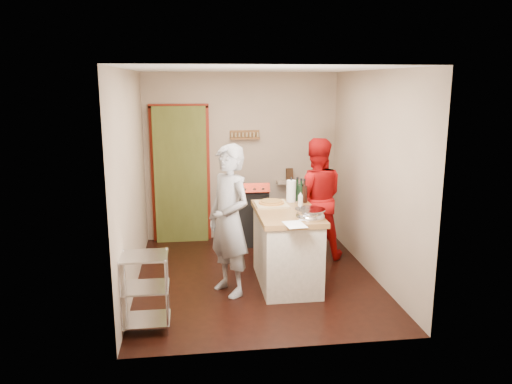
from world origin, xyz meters
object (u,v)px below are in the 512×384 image
at_px(island, 287,245).
at_px(person_stripe, 229,221).
at_px(stove, 247,215).
at_px(person_red, 315,199).
at_px(wire_shelving, 145,288).

height_order(island, person_stripe, person_stripe).
relative_size(stove, person_red, 0.59).
relative_size(island, person_stripe, 0.78).
height_order(island, person_red, person_red).
bearing_deg(wire_shelving, island, 30.95).
xyz_separation_m(stove, person_red, (0.88, -0.74, 0.40)).
distance_m(island, person_stripe, 0.85).
distance_m(wire_shelving, person_stripe, 1.29).
bearing_deg(stove, wire_shelving, -116.85).
relative_size(island, person_red, 0.81).
height_order(wire_shelving, person_red, person_red).
distance_m(stove, island, 1.67).
height_order(wire_shelving, island, island).
height_order(person_stripe, person_red, person_stripe).
xyz_separation_m(wire_shelving, person_red, (2.21, 1.88, 0.41)).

